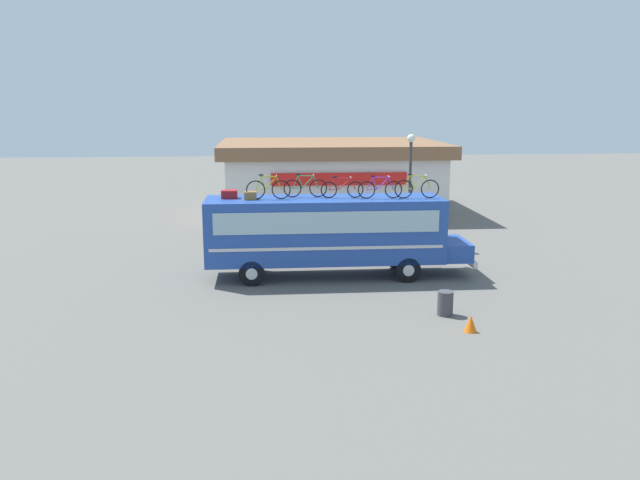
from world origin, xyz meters
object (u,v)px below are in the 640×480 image
luggage_bag_1 (229,194)px  trash_bin (445,303)px  bus (329,231)px  traffic_cone (471,324)px  street_lamp (410,174)px  luggage_bag_2 (250,196)px  rooftop_bicycle_1 (268,189)px  rooftop_bicycle_5 (417,188)px  rooftop_bicycle_3 (342,189)px  rooftop_bicycle_2 (305,187)px  rooftop_bicycle_4 (380,189)px

luggage_bag_1 → trash_bin: 9.52m
bus → traffic_cone: (3.71, -6.77, -1.63)m
luggage_bag_1 → street_lamp: (8.33, 5.03, 0.15)m
luggage_bag_1 → luggage_bag_2: size_ratio=1.30×
rooftop_bicycle_1 → street_lamp: size_ratio=0.32×
luggage_bag_1 → luggage_bag_2: bearing=-24.4°
rooftop_bicycle_1 → rooftop_bicycle_5: size_ratio=0.97×
rooftop_bicycle_3 → street_lamp: bearing=53.5°
luggage_bag_1 → rooftop_bicycle_2: size_ratio=0.35×
rooftop_bicycle_2 → rooftop_bicycle_3: (1.43, -0.30, -0.03)m
luggage_bag_1 → rooftop_bicycle_3: 4.43m
rooftop_bicycle_2 → street_lamp: bearing=43.1°
rooftop_bicycle_2 → rooftop_bicycle_5: size_ratio=0.97×
rooftop_bicycle_4 → rooftop_bicycle_5: 1.45m
trash_bin → traffic_cone: 1.66m
rooftop_bicycle_5 → rooftop_bicycle_3: bearing=173.0°
rooftop_bicycle_5 → trash_bin: size_ratio=2.19×
rooftop_bicycle_2 → street_lamp: street_lamp is taller
rooftop_bicycle_3 → traffic_cone: 8.17m
rooftop_bicycle_5 → street_lamp: size_ratio=0.33×
rooftop_bicycle_2 → luggage_bag_1: bearing=-179.4°
trash_bin → luggage_bag_1: bearing=143.3°
luggage_bag_1 → street_lamp: street_lamp is taller
trash_bin → street_lamp: (1.07, 10.44, 3.10)m
luggage_bag_1 → trash_bin: bearing=-36.7°
luggage_bag_1 → rooftop_bicycle_5: size_ratio=0.34×
street_lamp → luggage_bag_1: bearing=-148.9°
rooftop_bicycle_5 → trash_bin: (-0.06, -4.79, -3.19)m
bus → rooftop_bicycle_5: 3.85m
rooftop_bicycle_1 → traffic_cone: rooftop_bicycle_1 is taller
luggage_bag_1 → rooftop_bicycle_2: (2.99, 0.03, 0.23)m
rooftop_bicycle_3 → trash_bin: bearing=-61.1°
rooftop_bicycle_1 → rooftop_bicycle_5: rooftop_bicycle_1 is taller
bus → rooftop_bicycle_5: (3.43, -0.36, 1.71)m
rooftop_bicycle_5 → street_lamp: street_lamp is taller
rooftop_bicycle_2 → street_lamp: (5.34, 4.99, -0.08)m
luggage_bag_2 → street_lamp: street_lamp is taller
luggage_bag_1 → rooftop_bicycle_1: rooftop_bicycle_1 is taller
bus → luggage_bag_1: luggage_bag_1 is taller
bus → trash_bin: (3.36, -5.16, -1.48)m
rooftop_bicycle_1 → rooftop_bicycle_2: size_ratio=1.00×
traffic_cone → rooftop_bicycle_3: bearing=115.2°
bus → street_lamp: 7.08m
rooftop_bicycle_3 → street_lamp: street_lamp is taller
luggage_bag_2 → bus: bearing=2.3°
street_lamp → trash_bin: bearing=-95.9°
rooftop_bicycle_5 → rooftop_bicycle_2: bearing=171.4°
luggage_bag_1 → traffic_cone: (7.61, -7.03, -3.09)m
rooftop_bicycle_1 → rooftop_bicycle_3: size_ratio=1.02×
rooftop_bicycle_5 → bus: bearing=173.9°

